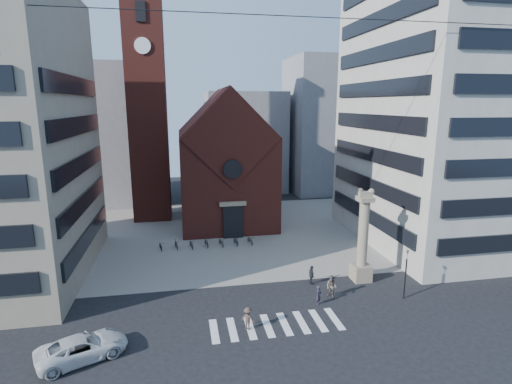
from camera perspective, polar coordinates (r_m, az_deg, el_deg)
ground at (r=33.44m, az=0.68°, el=-15.93°), size 120.00×120.00×0.00m
piazza at (r=50.73m, az=-3.59°, el=-5.78°), size 46.00×30.00×0.05m
zebra_crossing at (r=31.00m, az=2.88°, el=-18.41°), size 10.20×3.20×0.01m
church at (r=54.75m, az=-4.50°, el=4.13°), size 12.00×16.65×18.00m
campanile at (r=56.97m, az=-15.24°, el=11.89°), size 5.50×5.50×31.20m
building_right at (r=50.57m, az=25.99°, el=11.36°), size 18.00×22.00×32.00m
bg_block_left at (r=70.43m, az=-22.50°, el=7.56°), size 16.00×14.00×22.00m
bg_block_mid at (r=75.08m, az=-1.62°, el=7.21°), size 14.00×12.00×18.00m
bg_block_right at (r=76.20m, az=10.87°, el=9.33°), size 16.00×14.00×24.00m
lion_column at (r=37.67m, az=14.97°, el=-7.26°), size 1.63×1.60×8.68m
traffic_light at (r=35.75m, az=20.60°, el=-10.76°), size 0.13×0.16×4.30m
white_car at (r=29.35m, az=-23.55°, el=-19.72°), size 6.06×4.55×1.53m
pedestrian_0 at (r=33.68m, az=8.94°, el=-14.35°), size 0.68×0.67×1.58m
pedestrian_1 at (r=34.81m, az=10.73°, el=-13.15°), size 1.17×1.20×1.95m
pedestrian_2 at (r=36.90m, az=7.93°, el=-11.67°), size 0.49×1.06×1.77m
pedestrian_3 at (r=30.05m, az=-1.17°, el=-17.61°), size 1.26×1.12×1.69m
scooter_0 at (r=45.86m, az=-13.45°, el=-7.49°), size 0.91×1.83×0.92m
scooter_1 at (r=45.78m, az=-11.33°, el=-7.35°), size 0.78×1.76×1.02m
scooter_2 at (r=45.80m, az=-9.21°, el=-7.33°), size 0.91×1.83×0.92m
scooter_3 at (r=45.84m, az=-7.09°, el=-7.17°), size 0.78×1.76×1.02m
scooter_4 at (r=45.98m, az=-4.98°, el=-7.13°), size 0.91×1.83×0.92m
scooter_5 at (r=46.14m, az=-2.89°, el=-6.96°), size 0.78×1.76×1.02m
scooter_6 at (r=46.40m, az=-0.82°, el=-6.90°), size 0.91×1.83×0.92m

